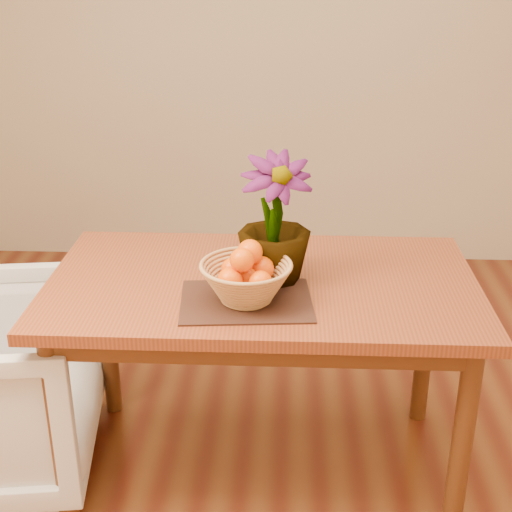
{
  "coord_description": "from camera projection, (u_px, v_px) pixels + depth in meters",
  "views": [
    {
      "loc": [
        0.08,
        -1.81,
        1.74
      ],
      "look_at": [
        -0.02,
        0.19,
        0.88
      ],
      "focal_mm": 50.0,
      "sensor_mm": 36.0,
      "label": 1
    }
  ],
  "objects": [
    {
      "name": "placemat",
      "position": [
        246.0,
        301.0,
        2.17
      ],
      "size": [
        0.42,
        0.33,
        0.01
      ],
      "primitive_type": "cube",
      "rotation": [
        0.0,
        0.0,
        0.09
      ],
      "color": "#351B13",
      "rests_on": "table"
    },
    {
      "name": "table",
      "position": [
        262.0,
        303.0,
        2.36
      ],
      "size": [
        1.4,
        0.8,
        0.75
      ],
      "color": "brown",
      "rests_on": "floor"
    },
    {
      "name": "potted_plant",
      "position": [
        275.0,
        220.0,
        2.24
      ],
      "size": [
        0.28,
        0.28,
        0.42
      ],
      "primitive_type": "imported",
      "rotation": [
        0.0,
        0.0,
        0.21
      ],
      "color": "#1E4D16",
      "rests_on": "table"
    },
    {
      "name": "wicker_basket",
      "position": [
        246.0,
        283.0,
        2.15
      ],
      "size": [
        0.28,
        0.28,
        0.12
      ],
      "color": "tan",
      "rests_on": "placemat"
    },
    {
      "name": "wall_back",
      "position": [
        276.0,
        28.0,
        3.88
      ],
      "size": [
        4.0,
        0.02,
        2.7
      ],
      "primitive_type": "cube",
      "color": "beige",
      "rests_on": "floor"
    },
    {
      "name": "orange_pile",
      "position": [
        246.0,
        269.0,
        2.13
      ],
      "size": [
        0.17,
        0.17,
        0.14
      ],
      "rotation": [
        0.0,
        0.0,
        0.17
      ],
      "color": "#F35A03",
      "rests_on": "wicker_basket"
    }
  ]
}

